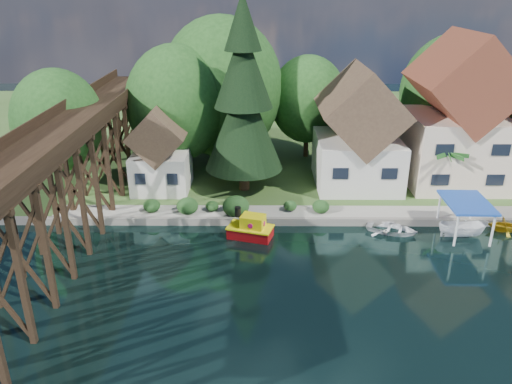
# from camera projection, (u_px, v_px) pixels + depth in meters

# --- Properties ---
(ground) EXTENTS (140.00, 140.00, 0.00)m
(ground) POSITION_uv_depth(u_px,v_px,m) (291.00, 279.00, 32.93)
(ground) COLOR black
(ground) RESTS_ON ground
(bank) EXTENTS (140.00, 52.00, 0.50)m
(bank) POSITION_uv_depth(u_px,v_px,m) (276.00, 133.00, 64.21)
(bank) COLOR #314D1E
(bank) RESTS_ON ground
(seawall) EXTENTS (60.00, 0.40, 0.62)m
(seawall) POSITION_uv_depth(u_px,v_px,m) (335.00, 222.00, 40.17)
(seawall) COLOR slate
(seawall) RESTS_ON ground
(promenade) EXTENTS (50.00, 2.60, 0.06)m
(promenade) POSITION_uv_depth(u_px,v_px,m) (357.00, 212.00, 41.27)
(promenade) COLOR gray
(promenade) RESTS_ON bank
(trestle_bridge) EXTENTS (4.12, 44.18, 9.30)m
(trestle_bridge) POSITION_uv_depth(u_px,v_px,m) (66.00, 175.00, 35.75)
(trestle_bridge) COLOR black
(trestle_bridge) RESTS_ON ground
(house_left) EXTENTS (7.64, 8.64, 11.02)m
(house_left) POSITION_uv_depth(u_px,v_px,m) (358.00, 136.00, 45.67)
(house_left) COLOR silver
(house_left) RESTS_ON bank
(house_center) EXTENTS (8.65, 9.18, 13.89)m
(house_center) POSITION_uv_depth(u_px,v_px,m) (457.00, 121.00, 45.58)
(house_center) COLOR beige
(house_center) RESTS_ON bank
(shed) EXTENTS (5.09, 5.40, 7.85)m
(shed) POSITION_uv_depth(u_px,v_px,m) (161.00, 154.00, 44.91)
(shed) COLOR silver
(shed) RESTS_ON bank
(bg_trees) EXTENTS (49.90, 13.30, 10.57)m
(bg_trees) POSITION_uv_depth(u_px,v_px,m) (290.00, 100.00, 49.73)
(bg_trees) COLOR #382314
(bg_trees) RESTS_ON bank
(shrubs) EXTENTS (15.76, 2.47, 1.70)m
(shrubs) POSITION_uv_depth(u_px,v_px,m) (229.00, 205.00, 41.03)
(shrubs) COLOR #163D18
(shrubs) RESTS_ON bank
(conifer) EXTENTS (6.97, 6.97, 17.16)m
(conifer) POSITION_uv_depth(u_px,v_px,m) (244.00, 100.00, 42.92)
(conifer) COLOR #382314
(conifer) RESTS_ON bank
(palm_tree) EXTENTS (4.20, 4.20, 4.56)m
(palm_tree) POSITION_uv_depth(u_px,v_px,m) (448.00, 155.00, 42.62)
(palm_tree) COLOR #382314
(palm_tree) RESTS_ON bank
(tugboat) EXTENTS (3.78, 2.76, 2.46)m
(tugboat) POSITION_uv_depth(u_px,v_px,m) (251.00, 229.00, 38.08)
(tugboat) COLOR #AE0B0F
(tugboat) RESTS_ON ground
(boat_white_a) EXTENTS (4.66, 4.05, 0.81)m
(boat_white_a) POSITION_uv_depth(u_px,v_px,m) (392.00, 228.00, 38.97)
(boat_white_a) COLOR white
(boat_white_a) RESTS_ON ground
(boat_canopy) EXTENTS (3.75, 4.68, 2.97)m
(boat_canopy) POSITION_uv_depth(u_px,v_px,m) (464.00, 222.00, 37.95)
(boat_canopy) COLOR white
(boat_canopy) RESTS_ON ground
(boat_yellow) EXTENTS (2.82, 2.54, 1.31)m
(boat_yellow) POSITION_uv_depth(u_px,v_px,m) (505.00, 224.00, 39.07)
(boat_yellow) COLOR gold
(boat_yellow) RESTS_ON ground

